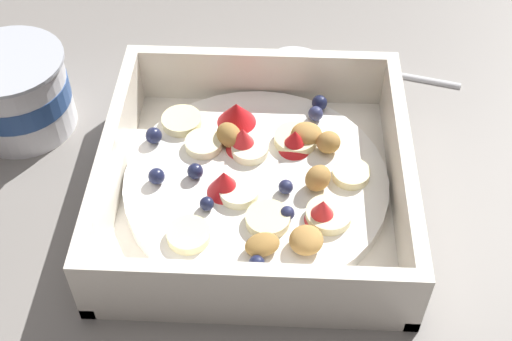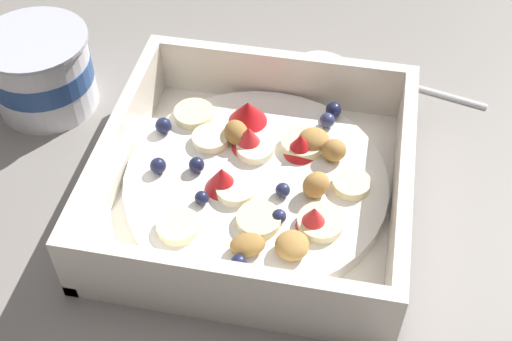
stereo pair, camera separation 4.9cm
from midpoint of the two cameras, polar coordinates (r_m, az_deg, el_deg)
The scene contains 4 objects.
ground_plane at distance 0.51m, azimuth -4.08°, elevation -3.01°, with size 2.40×2.40×0.00m, color gray.
fruit_bowl at distance 0.50m, azimuth -2.73°, elevation -1.03°, with size 0.22×0.22×0.06m.
spoon at distance 0.63m, azimuth 3.74°, elevation 9.27°, with size 0.06×0.17×0.01m.
yogurt_cup at distance 0.59m, azimuth -21.89°, elevation 6.02°, with size 0.09×0.09×0.07m.
Camera 1 is at (-0.33, -0.03, 0.39)m, focal length 47.36 mm.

